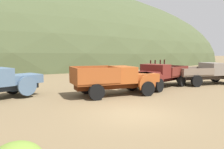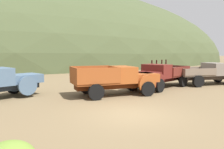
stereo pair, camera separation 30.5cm
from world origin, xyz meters
name	(u,v)px [view 1 (the left image)]	position (x,y,z in m)	size (l,w,h in m)	color
ground_plane	(133,114)	(0.00, 0.00, 0.00)	(300.00, 300.00, 0.00)	brown
hill_distant	(42,62)	(11.95, 56.10, 0.00)	(118.59, 71.76, 38.90)	#424C2D
truck_oxide_orange	(121,80)	(2.32, 4.31, 1.01)	(5.95, 3.32, 1.91)	#51220D
truck_oxblood	(156,76)	(6.19, 5.00, 1.00)	(6.25, 3.62, 2.16)	black
truck_primer_gray	(211,73)	(11.95, 4.07, 0.99)	(6.37, 3.87, 1.89)	#3D322D
bush_between_trucks	(142,80)	(8.01, 8.75, 0.14)	(0.58, 0.60, 0.59)	#4C8438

